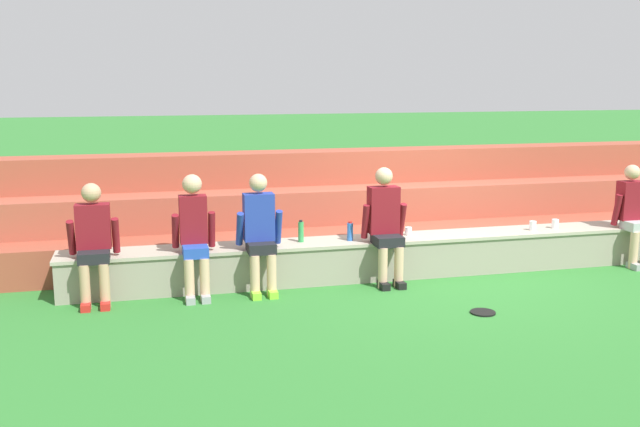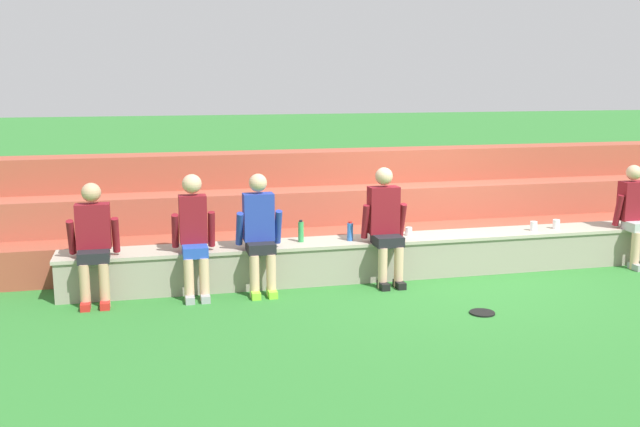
# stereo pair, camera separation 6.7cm
# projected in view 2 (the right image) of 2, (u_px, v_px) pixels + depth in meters

# --- Properties ---
(ground_plane) EXTENTS (80.00, 80.00, 0.00)m
(ground_plane) POSITION_uv_depth(u_px,v_px,m) (447.00, 278.00, 8.98)
(ground_plane) COLOR #2D752D
(stone_seating_wall) EXTENTS (9.30, 0.58, 0.49)m
(stone_seating_wall) POSITION_uv_depth(u_px,v_px,m) (439.00, 252.00, 9.18)
(stone_seating_wall) COLOR gray
(stone_seating_wall) RESTS_ON ground
(brick_bleachers) EXTENTS (11.39, 1.72, 1.41)m
(brick_bleachers) POSITION_uv_depth(u_px,v_px,m) (401.00, 210.00, 10.50)
(brick_bleachers) COLOR #9D4732
(brick_bleachers) RESTS_ON ground
(person_far_left) EXTENTS (0.55, 0.55, 1.33)m
(person_far_left) POSITION_uv_depth(u_px,v_px,m) (93.00, 239.00, 7.89)
(person_far_left) COLOR tan
(person_far_left) RESTS_ON ground
(person_left_of_center) EXTENTS (0.49, 0.57, 1.39)m
(person_left_of_center) POSITION_uv_depth(u_px,v_px,m) (194.00, 232.00, 8.14)
(person_left_of_center) COLOR #DBAD89
(person_left_of_center) RESTS_ON ground
(person_center) EXTENTS (0.53, 0.52, 1.38)m
(person_center) POSITION_uv_depth(u_px,v_px,m) (260.00, 230.00, 8.27)
(person_center) COLOR #DBAD89
(person_center) RESTS_ON ground
(person_right_of_center) EXTENTS (0.54, 0.56, 1.40)m
(person_right_of_center) POSITION_uv_depth(u_px,v_px,m) (385.00, 222.00, 8.64)
(person_right_of_center) COLOR #DBAD89
(person_right_of_center) RESTS_ON ground
(person_far_right) EXTENTS (0.49, 0.51, 1.33)m
(person_far_right) POSITION_uv_depth(u_px,v_px,m) (635.00, 213.00, 9.46)
(person_far_right) COLOR #DBAD89
(person_far_right) RESTS_ON ground
(water_bottle_near_right) EXTENTS (0.07, 0.07, 0.24)m
(water_bottle_near_right) POSITION_uv_depth(u_px,v_px,m) (350.00, 232.00, 8.80)
(water_bottle_near_right) COLOR blue
(water_bottle_near_right) RESTS_ON stone_seating_wall
(water_bottle_near_left) EXTENTS (0.07, 0.07, 0.27)m
(water_bottle_near_left) POSITION_uv_depth(u_px,v_px,m) (301.00, 232.00, 8.73)
(water_bottle_near_left) COLOR green
(water_bottle_near_left) RESTS_ON stone_seating_wall
(plastic_cup_middle) EXTENTS (0.09, 0.09, 0.12)m
(plastic_cup_middle) POSITION_uv_depth(u_px,v_px,m) (556.00, 224.00, 9.50)
(plastic_cup_middle) COLOR white
(plastic_cup_middle) RESTS_ON stone_seating_wall
(plastic_cup_right_end) EXTENTS (0.08, 0.08, 0.10)m
(plastic_cup_right_end) POSITION_uv_depth(u_px,v_px,m) (409.00, 231.00, 9.10)
(plastic_cup_right_end) COLOR white
(plastic_cup_right_end) RESTS_ON stone_seating_wall
(plastic_cup_left_end) EXTENTS (0.09, 0.09, 0.12)m
(plastic_cup_left_end) POSITION_uv_depth(u_px,v_px,m) (534.00, 226.00, 9.38)
(plastic_cup_left_end) COLOR white
(plastic_cup_left_end) RESTS_ON stone_seating_wall
(frisbee) EXTENTS (0.27, 0.27, 0.02)m
(frisbee) POSITION_uv_depth(u_px,v_px,m) (482.00, 313.00, 7.62)
(frisbee) COLOR black
(frisbee) RESTS_ON ground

